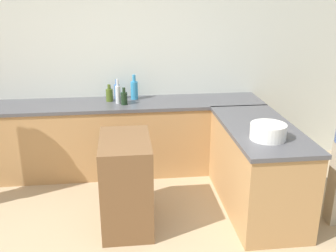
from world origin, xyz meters
TOP-DOWN VIEW (x-y plane):
  - wall_back at (0.00, 2.27)m, footprint 8.00×0.06m
  - counter_back at (0.00, 1.94)m, footprint 3.31×0.63m
  - counter_peninsula at (1.31, 0.90)m, footprint 0.69×1.51m
  - island_table at (-0.04, 0.73)m, footprint 0.47×0.75m
  - mixing_bowl at (1.26, 0.57)m, footprint 0.33×0.33m
  - wine_bottle_dark at (-0.03, 1.85)m, footprint 0.08×0.08m
  - dish_soap_bottle at (0.10, 2.08)m, footprint 0.09×0.09m
  - olive_oil_bottle at (-0.20, 2.02)m, footprint 0.08×0.08m
  - vinegar_bottle_clear at (-0.10, 1.91)m, footprint 0.06×0.06m
  - water_bottle_blue at (-0.11, 2.12)m, footprint 0.07×0.07m

SIDE VIEW (x-z plane):
  - island_table at x=-0.04m, z-range 0.00..0.89m
  - counter_back at x=0.00m, z-range 0.00..0.90m
  - counter_peninsula at x=1.31m, z-range 0.00..0.90m
  - mixing_bowl at x=1.26m, z-range 0.90..1.04m
  - wine_bottle_dark at x=-0.03m, z-range 0.88..1.08m
  - olive_oil_bottle at x=-0.20m, z-range 0.88..1.08m
  - water_bottle_blue at x=-0.11m, z-range 0.87..1.12m
  - vinegar_bottle_clear at x=-0.10m, z-range 0.87..1.16m
  - dish_soap_bottle at x=0.10m, z-range 0.87..1.17m
  - wall_back at x=0.00m, z-range 0.00..2.70m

